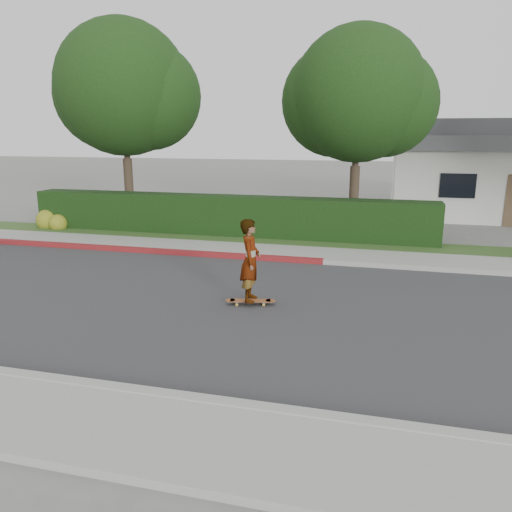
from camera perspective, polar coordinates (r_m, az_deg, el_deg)
name	(u,v)px	position (r m, az deg, el deg)	size (l,w,h in m)	color
ground	(255,308)	(10.94, -0.15, -5.94)	(120.00, 120.00, 0.00)	slate
road	(255,308)	(10.94, -0.15, -5.92)	(60.00, 8.00, 0.01)	#2D2D30
curb_near	(182,399)	(7.37, -8.49, -15.87)	(60.00, 0.20, 0.15)	#9E9E99
sidewalk_near	(153,437)	(6.68, -11.64, -19.58)	(60.00, 1.60, 0.12)	gray
curb_far	(290,260)	(14.75, 3.85, -0.40)	(60.00, 0.20, 0.15)	#9E9E99
curb_red_section	(136,250)	(16.38, -13.60, 0.69)	(12.00, 0.21, 0.15)	maroon
sidewalk_far	(295,253)	(15.61, 4.46, 0.33)	(60.00, 1.60, 0.12)	gray
planting_strip	(303,243)	(17.16, 5.39, 1.52)	(60.00, 1.60, 0.10)	#2D4C1E
hedge	(225,216)	(18.29, -3.60, 4.56)	(15.00, 1.00, 1.50)	black
flowering_shrub	(51,221)	(21.18, -22.38, 3.68)	(1.40, 1.00, 0.90)	#2D4C19
tree_left	(125,92)	(21.26, -14.72, 17.66)	(5.99, 5.21, 8.00)	#33261C
tree_center	(358,99)	(19.21, 11.61, 17.19)	(5.66, 4.84, 7.44)	#33261C
house	(504,168)	(26.56, 26.47, 8.99)	(10.60, 8.60, 4.30)	beige
skateboard	(250,301)	(11.09, -0.64, -5.14)	(1.13, 0.46, 0.10)	gold
skateboarder	(250,260)	(10.82, -0.66, -0.50)	(0.66, 0.44, 1.82)	white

